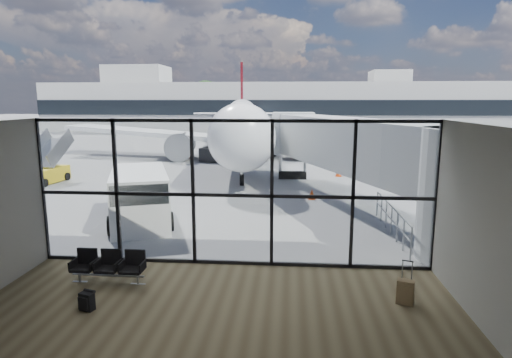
# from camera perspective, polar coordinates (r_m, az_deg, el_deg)

# --- Properties ---
(ground) EXTENTS (220.00, 220.00, 0.00)m
(ground) POSITION_cam_1_polar(r_m,az_deg,el_deg) (52.80, 2.72, 4.89)
(ground) COLOR slate
(ground) RESTS_ON ground
(lounge_shell) EXTENTS (12.02, 8.01, 4.51)m
(lounge_shell) POSITION_cam_1_polar(r_m,az_deg,el_deg) (8.27, -7.73, -6.31)
(lounge_shell) COLOR brown
(lounge_shell) RESTS_ON ground
(glass_curtain_wall) EXTENTS (12.10, 0.12, 4.50)m
(glass_curtain_wall) POSITION_cam_1_polar(r_m,az_deg,el_deg) (12.95, -3.19, -1.97)
(glass_curtain_wall) COLOR white
(glass_curtain_wall) RESTS_ON ground
(jet_bridge) EXTENTS (8.00, 16.50, 4.33)m
(jet_bridge) POSITION_cam_1_polar(r_m,az_deg,el_deg) (19.99, 13.73, 3.60)
(jet_bridge) COLOR #A9ACAF
(jet_bridge) RESTS_ON ground
(apron_railing) EXTENTS (0.06, 5.46, 1.11)m
(apron_railing) POSITION_cam_1_polar(r_m,az_deg,el_deg) (17.04, 17.63, -4.73)
(apron_railing) COLOR gray
(apron_railing) RESTS_ON ground
(far_terminal) EXTENTS (80.00, 12.20, 11.00)m
(far_terminal) POSITION_cam_1_polar(r_m,az_deg,el_deg) (74.54, 2.87, 9.72)
(far_terminal) COLOR #B8B8B3
(far_terminal) RESTS_ON ground
(tree_0) EXTENTS (4.95, 4.95, 7.12)m
(tree_0) POSITION_cam_1_polar(r_m,az_deg,el_deg) (96.59, -24.66, 9.19)
(tree_0) COLOR #382619
(tree_0) RESTS_ON ground
(tree_1) EXTENTS (5.61, 5.61, 8.07)m
(tree_1) POSITION_cam_1_polar(r_m,az_deg,el_deg) (93.83, -21.44, 9.79)
(tree_1) COLOR #382619
(tree_1) RESTS_ON ground
(tree_2) EXTENTS (6.27, 6.27, 9.03)m
(tree_2) POSITION_cam_1_polar(r_m,az_deg,el_deg) (91.39, -18.03, 10.39)
(tree_2) COLOR #382619
(tree_2) RESTS_ON ground
(tree_3) EXTENTS (4.95, 4.95, 7.12)m
(tree_3) POSITION_cam_1_polar(r_m,az_deg,el_deg) (89.28, -14.37, 9.79)
(tree_3) COLOR #382619
(tree_3) RESTS_ON ground
(tree_4) EXTENTS (5.61, 5.61, 8.07)m
(tree_4) POSITION_cam_1_polar(r_m,az_deg,el_deg) (87.54, -10.61, 10.33)
(tree_4) COLOR #382619
(tree_4) RESTS_ON ground
(tree_5) EXTENTS (6.27, 6.27, 9.03)m
(tree_5) POSITION_cam_1_polar(r_m,az_deg,el_deg) (86.18, -6.70, 10.85)
(tree_5) COLOR #382619
(tree_5) RESTS_ON ground
(seating_row) EXTENTS (2.06, 0.59, 0.91)m
(seating_row) POSITION_cam_1_polar(r_m,az_deg,el_deg) (12.86, -18.96, -10.73)
(seating_row) COLOR gray
(seating_row) RESTS_ON ground
(backpack) EXTENTS (0.38, 0.37, 0.50)m
(backpack) POSITION_cam_1_polar(r_m,az_deg,el_deg) (11.49, -21.64, -14.92)
(backpack) COLOR black
(backpack) RESTS_ON ground
(suitcase) EXTENTS (0.47, 0.40, 1.11)m
(suitcase) POSITION_cam_1_polar(r_m,az_deg,el_deg) (11.60, 19.28, -14.01)
(suitcase) COLOR olive
(suitcase) RESTS_ON ground
(airliner) EXTENTS (32.64, 37.95, 9.79)m
(airliner) POSITION_cam_1_polar(r_m,az_deg,el_deg) (39.90, -1.90, 7.43)
(airliner) COLOR white
(airliner) RESTS_ON ground
(service_van) EXTENTS (3.75, 5.44, 2.17)m
(service_van) POSITION_cam_1_polar(r_m,az_deg,el_deg) (18.32, -15.24, -2.28)
(service_van) COLOR white
(service_van) RESTS_ON ground
(belt_loader) EXTENTS (2.19, 4.59, 2.03)m
(belt_loader) POSITION_cam_1_polar(r_m,az_deg,el_deg) (37.04, -5.52, 3.59)
(belt_loader) COLOR black
(belt_loader) RESTS_ON ground
(mobile_stairs) EXTENTS (2.24, 3.83, 2.59)m
(mobile_stairs) POSITION_cam_1_polar(r_m,az_deg,el_deg) (29.65, -26.46, 0.75)
(mobile_stairs) COLOR #B89C15
(mobile_stairs) RESTS_ON ground
(traffic_cone_a) EXTENTS (0.37, 0.37, 0.53)m
(traffic_cone_a) POSITION_cam_1_polar(r_m,az_deg,el_deg) (22.30, 7.45, -2.06)
(traffic_cone_a) COLOR #D1430B
(traffic_cone_a) RESTS_ON ground
(traffic_cone_c) EXTENTS (0.41, 0.41, 0.59)m
(traffic_cone_c) POSITION_cam_1_polar(r_m,az_deg,el_deg) (29.37, 10.94, 0.89)
(traffic_cone_c) COLOR #E6460C
(traffic_cone_c) RESTS_ON ground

